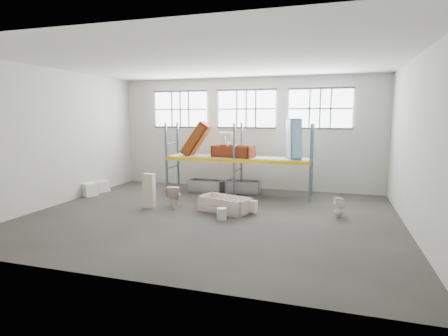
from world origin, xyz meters
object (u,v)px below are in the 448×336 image
at_px(blue_tub_upright, 294,139).
at_px(carton_near, 89,189).
at_px(toilet_beige, 174,196).
at_px(bucket, 222,214).
at_px(rust_tub_flat, 233,151).
at_px(steel_tub_left, 206,186).
at_px(bathtub_beige, 225,204).
at_px(toilet_white, 339,207).
at_px(steel_tub_right, 243,187).
at_px(cistern_tall, 149,191).

height_order(blue_tub_upright, carton_near, blue_tub_upright).
xyz_separation_m(toilet_beige, carton_near, (-4.19, 0.66, -0.13)).
bearing_deg(bucket, rust_tub_flat, 100.09).
height_order(steel_tub_left, carton_near, steel_tub_left).
bearing_deg(bucket, bathtub_beige, 101.56).
xyz_separation_m(steel_tub_left, bucket, (1.88, -3.79, -0.09)).
height_order(toilet_beige, toilet_white, toilet_beige).
bearing_deg(carton_near, toilet_white, -1.91).
distance_m(toilet_beige, bucket, 2.41).
relative_size(steel_tub_right, carton_near, 2.31).
height_order(blue_tub_upright, bucket, blue_tub_upright).
xyz_separation_m(toilet_white, carton_near, (-9.94, 0.33, -0.07)).
relative_size(cistern_tall, blue_tub_upright, 0.78).
height_order(toilet_beige, steel_tub_left, toilet_beige).
bearing_deg(bathtub_beige, bucket, -61.11).
height_order(bathtub_beige, rust_tub_flat, rust_tub_flat).
relative_size(blue_tub_upright, carton_near, 2.54).
height_order(bathtub_beige, toilet_white, toilet_white).
relative_size(toilet_white, steel_tub_right, 0.47).
height_order(toilet_white, steel_tub_left, toilet_white).
height_order(toilet_beige, rust_tub_flat, rust_tub_flat).
distance_m(steel_tub_right, rust_tub_flat, 1.64).
distance_m(rust_tub_flat, bucket, 4.15).
bearing_deg(blue_tub_upright, toilet_beige, -145.70).
xyz_separation_m(steel_tub_right, carton_near, (-5.99, -2.42, 0.00)).
relative_size(toilet_beige, steel_tub_right, 0.56).
relative_size(toilet_beige, rust_tub_flat, 0.47).
bearing_deg(steel_tub_left, rust_tub_flat, -1.40).
bearing_deg(steel_tub_left, blue_tub_upright, -0.27).
relative_size(rust_tub_flat, bucket, 4.58).
bearing_deg(cistern_tall, rust_tub_flat, 49.82).
height_order(toilet_beige, cistern_tall, cistern_tall).
xyz_separation_m(toilet_beige, steel_tub_right, (1.80, 3.08, -0.14)).
bearing_deg(bucket, carton_near, 164.68).
bearing_deg(steel_tub_right, blue_tub_upright, -10.16).
xyz_separation_m(blue_tub_upright, carton_near, (-8.15, -2.04, -2.13)).
distance_m(bathtub_beige, toilet_white, 3.82).
bearing_deg(steel_tub_left, toilet_beige, -95.55).
distance_m(bathtub_beige, steel_tub_left, 3.32).
relative_size(bathtub_beige, carton_near, 2.83).
height_order(steel_tub_right, rust_tub_flat, rust_tub_flat).
xyz_separation_m(steel_tub_right, rust_tub_flat, (-0.33, -0.40, 1.55)).
bearing_deg(toilet_beige, toilet_white, 169.06).
xyz_separation_m(blue_tub_upright, bucket, (-1.81, -3.77, -2.21)).
height_order(steel_tub_left, rust_tub_flat, rust_tub_flat).
bearing_deg(blue_tub_upright, carton_near, -165.96).
bearing_deg(rust_tub_flat, blue_tub_upright, 0.29).
relative_size(toilet_beige, cistern_tall, 0.64).
distance_m(steel_tub_right, blue_tub_upright, 3.05).
height_order(cistern_tall, bucket, cistern_tall).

